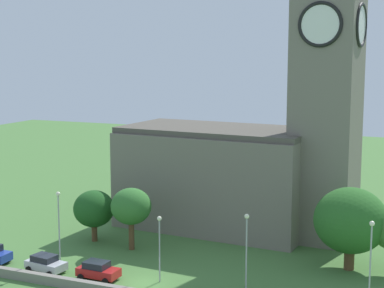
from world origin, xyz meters
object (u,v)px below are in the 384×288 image
object	(u,v)px
car_silver	(46,263)
tree_by_tower	(94,209)
tree_churchyard	(131,207)
streetlamp_west_mid	(59,217)
streetlamp_central	(159,238)
streetlamp_east_mid	(246,242)
church	(250,150)
tree_riverside_east	(351,221)
car_red	(98,270)
streetlamp_east_end	(371,252)

from	to	relation	value
car_silver	tree_by_tower	bearing A→B (deg)	94.87
car_silver	tree_churchyard	size ratio (longest dim) A/B	0.62
car_silver	streetlamp_west_mid	xyz separation A→B (m)	(0.17, 2.21, 4.21)
streetlamp_central	streetlamp_west_mid	bearing A→B (deg)	178.33
streetlamp_central	streetlamp_east_mid	world-z (taller)	streetlamp_east_mid
streetlamp_east_mid	church	bearing A→B (deg)	106.76
tree_by_tower	tree_riverside_east	size ratio (longest dim) A/B	0.71
car_silver	car_red	size ratio (longest dim) A/B	1.05
church	tree_by_tower	xyz separation A→B (m)	(-15.06, -11.45, -6.12)
tree_churchyard	tree_riverside_east	bearing A→B (deg)	7.01
streetlamp_east_mid	tree_churchyard	size ratio (longest dim) A/B	1.09
tree_by_tower	tree_riverside_east	distance (m)	28.68
streetlamp_west_mid	tree_churchyard	size ratio (longest dim) A/B	1.11
car_red	tree_churchyard	size ratio (longest dim) A/B	0.59
church	streetlamp_central	world-z (taller)	church
streetlamp_east_end	tree_riverside_east	xyz separation A→B (m)	(-3.08, 9.61, -0.08)
tree_by_tower	tree_riverside_east	xyz separation A→B (m)	(28.60, 1.80, 1.23)
streetlamp_east_mid	streetlamp_east_end	world-z (taller)	streetlamp_east_end
church	tree_riverside_east	size ratio (longest dim) A/B	4.19
streetlamp_central	tree_churchyard	xyz separation A→B (m)	(-7.16, 7.66, 0.50)
streetlamp_west_mid	tree_riverside_east	world-z (taller)	tree_riverside_east
car_silver	streetlamp_east_end	size ratio (longest dim) A/B	0.55
streetlamp_west_mid	tree_churchyard	xyz separation A→B (m)	(4.35, 7.32, -0.21)
car_silver	tree_riverside_east	bearing A→B (deg)	24.09
car_silver	tree_by_tower	world-z (taller)	tree_by_tower
streetlamp_west_mid	streetlamp_east_mid	size ratio (longest dim) A/B	1.02
church	streetlamp_east_mid	bearing A→B (deg)	-73.24
streetlamp_west_mid	tree_churchyard	distance (m)	8.52
church	streetlamp_west_mid	xyz separation A→B (m)	(-13.99, -19.82, -4.87)
tree_churchyard	tree_riverside_east	distance (m)	23.35
streetlamp_east_end	streetlamp_east_mid	bearing A→B (deg)	-175.63
streetlamp_east_mid	tree_churchyard	distance (m)	17.42
church	car_red	world-z (taller)	church
church	tree_churchyard	size ratio (longest dim) A/B	5.06
tree_churchyard	streetlamp_central	bearing A→B (deg)	-46.95
car_silver	car_red	world-z (taller)	car_red
streetlamp_central	tree_riverside_east	size ratio (longest dim) A/B	0.77
car_red	streetlamp_west_mid	world-z (taller)	streetlamp_west_mid
tree_riverside_east	streetlamp_west_mid	bearing A→B (deg)	-159.72
church	streetlamp_central	xyz separation A→B (m)	(-2.48, -20.16, -5.59)
tree_churchyard	streetlamp_east_mid	bearing A→B (deg)	-25.76
car_silver	streetlamp_east_mid	distance (m)	20.71
church	tree_churchyard	world-z (taller)	church
streetlamp_central	tree_churchyard	bearing A→B (deg)	133.05
church	car_silver	world-z (taller)	church
streetlamp_east_end	tree_churchyard	bearing A→B (deg)	165.56
streetlamp_east_mid	car_silver	bearing A→B (deg)	-174.44
church	car_red	bearing A→B (deg)	-110.84
streetlamp_east_end	tree_by_tower	size ratio (longest dim) A/B	1.31
church	streetlamp_central	size ratio (longest dim) A/B	5.44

